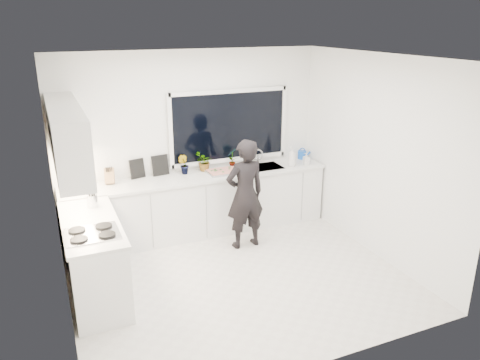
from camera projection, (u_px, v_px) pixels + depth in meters
name	position (u px, v px, depth m)	size (l,w,h in m)	color
floor	(238.00, 278.00, 5.91)	(4.00, 3.50, 0.02)	beige
wall_back	(192.00, 142.00, 7.00)	(4.00, 0.02, 2.70)	white
wall_left	(55.00, 201.00, 4.71)	(0.02, 3.50, 2.70)	white
wall_right	(376.00, 157.00, 6.23)	(0.02, 3.50, 2.70)	white
ceiling	(237.00, 57.00, 5.03)	(4.00, 3.50, 0.02)	white
window	(229.00, 126.00, 7.13)	(1.80, 0.02, 1.00)	black
base_cabinets_back	(200.00, 206.00, 7.02)	(3.92, 0.58, 0.88)	white
base_cabinets_left	(94.00, 260.00, 5.44)	(0.58, 1.60, 0.88)	white
countertop_back	(199.00, 177.00, 6.87)	(3.94, 0.62, 0.04)	silver
countertop_left	(90.00, 223.00, 5.29)	(0.62, 1.60, 0.04)	silver
upper_cabinets	(67.00, 136.00, 5.24)	(0.34, 2.10, 0.70)	white
sink	(263.00, 170.00, 7.28)	(0.58, 0.42, 0.14)	silver
faucet	(258.00, 157.00, 7.40)	(0.03, 0.03, 0.22)	silver
stovetop	(92.00, 233.00, 4.97)	(0.56, 0.48, 0.03)	black
person	(245.00, 194.00, 6.50)	(0.57, 0.38, 1.57)	black
pizza_tray	(224.00, 172.00, 6.98)	(0.50, 0.37, 0.03)	silver
pizza	(224.00, 171.00, 6.97)	(0.46, 0.33, 0.01)	red
watering_can	(302.00, 155.00, 7.68)	(0.14, 0.14, 0.13)	#134BB4
paper_towel_roll	(71.00, 180.00, 6.25)	(0.11, 0.11, 0.26)	silver
knife_block	(110.00, 176.00, 6.48)	(0.13, 0.10, 0.22)	olive
utensil_crock	(92.00, 201.00, 5.68)	(0.13, 0.13, 0.16)	silver
picture_frame_large	(137.00, 169.00, 6.71)	(0.22, 0.02, 0.28)	black
picture_frame_small	(160.00, 165.00, 6.84)	(0.25, 0.02, 0.30)	black
herb_plants	(206.00, 162.00, 7.02)	(0.97, 0.34, 0.31)	#26662D
soap_bottles	(295.00, 157.00, 7.27)	(0.38, 0.14, 0.31)	#D8BF66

